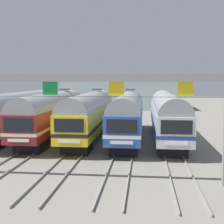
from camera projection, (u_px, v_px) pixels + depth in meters
name	position (u px, v px, depth m)	size (l,w,h in m)	color
ground_plane	(90.00, 138.00, 32.56)	(160.00, 160.00, 0.00)	gray
track_bed	(108.00, 118.00, 49.36)	(17.49, 70.00, 0.15)	gray
commuter_train_white	(16.00, 112.00, 33.09)	(2.88, 18.06, 4.77)	white
commuter_train_maroon	(52.00, 112.00, 32.68)	(2.88, 18.06, 5.05)	maroon
commuter_train_yellow	(90.00, 113.00, 32.27)	(2.88, 18.06, 5.05)	gold
commuter_train_blue	(128.00, 113.00, 31.86)	(2.88, 18.06, 5.05)	#284C9E
commuter_train_silver	(167.00, 114.00, 31.45)	(2.88, 18.06, 4.77)	silver
catenary_gantry	(50.00, 95.00, 18.65)	(21.22, 0.44, 6.97)	gray
maintenance_building	(121.00, 94.00, 65.27)	(23.65, 10.00, 6.23)	#9EB2B7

